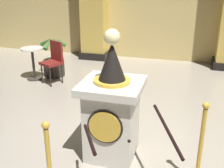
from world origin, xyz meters
TOP-DOWN VIEW (x-y plane):
  - ground_plane at (0.00, 0.00)m, footprint 11.64×11.64m
  - pedestal_clock at (-0.05, -0.11)m, footprint 0.78×0.78m
  - stanchion_far at (1.08, -0.43)m, footprint 0.24×0.24m
  - velvet_rope at (0.33, -0.81)m, footprint 1.17×1.15m
  - potted_palm_left at (-2.33, 2.70)m, footprint 0.70×0.68m
  - cafe_table at (-2.68, 2.35)m, footprint 0.52×0.52m
  - cafe_chair_red at (-2.09, 2.27)m, footprint 0.54×0.54m

SIDE VIEW (x-z plane):
  - ground_plane at x=0.00m, z-range 0.00..0.00m
  - potted_palm_left at x=-2.33m, z-range -0.21..0.78m
  - stanchion_far at x=1.08m, z-range -0.16..0.92m
  - cafe_table at x=-2.68m, z-range 0.10..0.86m
  - cafe_chair_red at x=-2.09m, z-range 0.09..1.05m
  - pedestal_clock at x=-0.05m, z-range -0.20..1.55m
  - velvet_rope at x=0.33m, z-range 0.68..0.90m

